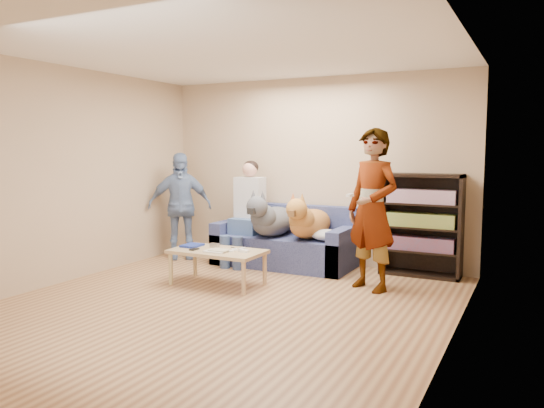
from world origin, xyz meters
The scene contains 26 objects.
ground centered at (0.00, 0.00, 0.00)m, with size 5.00×5.00×0.00m, color brown.
ceiling centered at (0.00, 0.00, 2.60)m, with size 5.00×5.00×0.00m, color white.
wall_back centered at (0.00, 2.50, 1.30)m, with size 4.50×4.50×0.00m, color tan.
wall_left centered at (-2.25, 0.00, 1.30)m, with size 5.00×5.00×0.00m, color tan.
wall_right centered at (2.25, 0.00, 1.30)m, with size 5.00×5.00×0.00m, color tan.
blanket centered at (0.44, 1.90, 0.50)m, with size 0.42×0.35×0.14m, color #AFAEB3.
person_standing_right centered at (1.18, 1.39, 0.92)m, with size 0.67×0.44×1.85m, color gray.
person_standing_left centered at (-1.83, 1.82, 0.78)m, with size 0.91×0.38×1.55m, color #7C98C7.
held_controller centered at (0.98, 1.19, 1.10)m, with size 0.04×0.13×0.03m, color white.
notebook_blue centered at (-0.90, 0.81, 0.43)m, with size 0.20×0.26×0.03m, color navy.
papers centered at (-0.45, 0.66, 0.43)m, with size 0.26×0.20×0.01m, color silver.
magazine centered at (-0.42, 0.68, 0.44)m, with size 0.22×0.17×0.01m, color #B5AD91.
camera_silver centered at (-0.62, 0.88, 0.45)m, with size 0.11×0.06×0.05m, color #AFAFB4.
controller_a centered at (-0.22, 0.86, 0.43)m, with size 0.04×0.13×0.03m, color silver.
controller_b centered at (-0.14, 0.78, 0.43)m, with size 0.09×0.06×0.03m, color white.
headphone_cup_a centered at (-0.30, 0.74, 0.43)m, with size 0.07×0.07×0.02m, color white.
headphone_cup_b centered at (-0.30, 0.82, 0.43)m, with size 0.07×0.07×0.02m, color white.
pen_orange centered at (-0.52, 0.60, 0.42)m, with size 0.01×0.01×0.14m, color #C1741B.
pen_black centered at (-0.38, 0.94, 0.42)m, with size 0.01×0.01×0.14m, color black.
wallet centered at (-0.75, 0.64, 0.43)m, with size 0.07×0.12×0.01m, color black.
sofa centered at (-0.25, 2.10, 0.28)m, with size 1.90×0.85×0.82m.
person_seated centered at (-0.79, 1.97, 0.77)m, with size 0.40×0.73×1.47m.
dog_gray centered at (-0.36, 1.88, 0.66)m, with size 0.46×1.27×0.66m.
dog_tan centered at (0.16, 1.94, 0.65)m, with size 0.44×1.18×0.64m.
coffee_table centered at (-0.50, 0.76, 0.37)m, with size 1.10×0.60×0.42m.
bookshelf centered at (1.55, 2.33, 0.68)m, with size 1.00×0.34×1.30m.
Camera 1 is at (2.86, -4.45, 1.62)m, focal length 35.00 mm.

